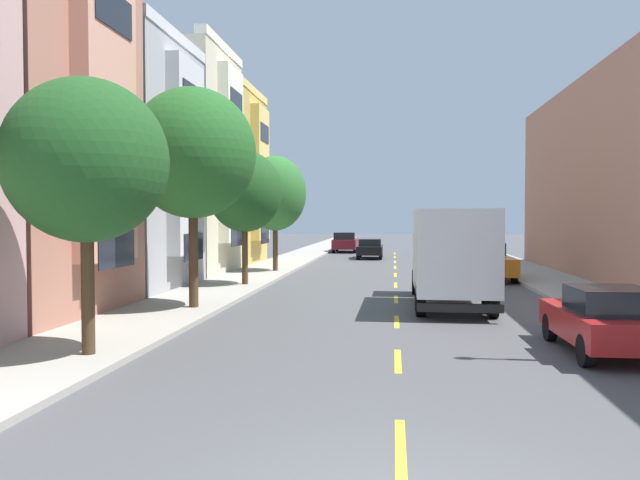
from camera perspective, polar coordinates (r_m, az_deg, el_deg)
ground_plane at (r=36.32m, az=6.76°, el=-2.70°), size 160.00×160.00×0.00m
sidewalk_left at (r=35.03m, az=-4.94°, el=-2.76°), size 3.20×120.00×0.14m
sidewalk_right at (r=35.07m, az=18.46°, el=-2.85°), size 3.20×120.00×0.14m
lane_centerline_dashes at (r=30.84m, az=6.79°, el=-3.53°), size 0.14×47.20×0.01m
townhouse_third_dove_grey at (r=28.48m, az=-22.29°, el=5.96°), size 11.03×6.97×10.43m
townhouse_fourth_cream at (r=35.61m, az=-18.89°, el=6.35°), size 14.12×6.97×11.88m
townhouse_fifth_mustard at (r=41.87m, az=-13.67°, el=5.16°), size 12.56×6.97×11.03m
street_tree_nearest at (r=14.02m, az=-20.25°, el=6.66°), size 3.36×3.36×5.71m
street_tree_second at (r=20.57m, az=-11.35°, el=7.63°), size 3.99×3.99×6.94m
street_tree_third at (r=27.24m, az=-6.78°, el=4.33°), size 3.14×3.14×5.69m
street_tree_farthest at (r=34.09m, az=-4.05°, el=4.19°), size 3.32×3.32×6.15m
delivery_box_truck at (r=21.81m, az=11.61°, el=-0.97°), size 2.46×7.73×3.24m
parked_pickup_champagne at (r=59.07m, az=10.97°, el=-0.11°), size 2.05×5.32×1.73m
parked_pickup_burgundy at (r=54.92m, az=2.29°, el=-0.23°), size 2.05×5.32×1.73m
parked_suv_white at (r=43.43m, az=12.30°, el=-0.66°), size 1.96×4.80×1.93m
parked_hatchback_red at (r=15.21m, az=24.14°, el=-6.55°), size 1.81×4.03×1.50m
parked_pickup_orange at (r=31.79m, az=14.85°, el=-1.93°), size 2.04×5.31×1.73m
moving_black_sedan at (r=46.55m, az=4.52°, el=-0.74°), size 1.80×4.50×1.43m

